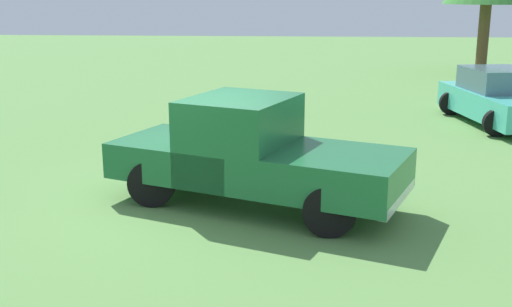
# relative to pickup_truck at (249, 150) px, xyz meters

# --- Properties ---
(ground_plane) EXTENTS (80.00, 80.00, 0.00)m
(ground_plane) POSITION_rel_pickup_truck_xyz_m (0.81, -0.11, -0.94)
(ground_plane) COLOR #5B8C47
(pickup_truck) EXTENTS (5.20, 3.50, 1.81)m
(pickup_truck) POSITION_rel_pickup_truck_xyz_m (0.00, 0.00, 0.00)
(pickup_truck) COLOR black
(pickup_truck) RESTS_ON ground_plane
(sedan_near) EXTENTS (2.61, 4.51, 1.48)m
(sedan_near) POSITION_rel_pickup_truck_xyz_m (-6.15, -7.11, -0.25)
(sedan_near) COLOR black
(sedan_near) RESTS_ON ground_plane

